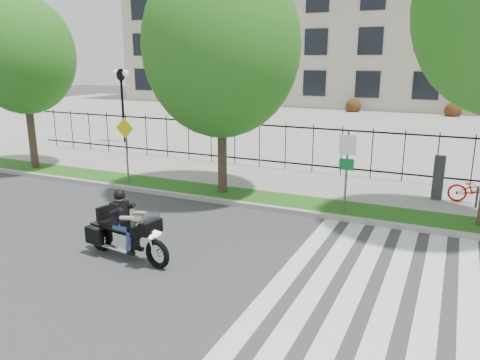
% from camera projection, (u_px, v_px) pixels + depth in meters
% --- Properties ---
extents(ground, '(120.00, 120.00, 0.00)m').
position_uv_depth(ground, '(205.00, 256.00, 11.62)').
color(ground, '#373739').
rests_on(ground, ground).
extents(curb, '(60.00, 0.20, 0.15)m').
position_uv_depth(curb, '(267.00, 208.00, 15.19)').
color(curb, '#9D9A94').
rests_on(curb, ground).
extents(grass_verge, '(60.00, 1.50, 0.15)m').
position_uv_depth(grass_verge, '(276.00, 201.00, 15.94)').
color(grass_verge, '#1A5314').
rests_on(grass_verge, ground).
extents(sidewalk, '(60.00, 3.50, 0.15)m').
position_uv_depth(sidewalk, '(299.00, 183.00, 18.13)').
color(sidewalk, gray).
rests_on(sidewalk, ground).
extents(plaza, '(80.00, 34.00, 0.10)m').
position_uv_depth(plaza, '(375.00, 127.00, 33.53)').
color(plaza, gray).
rests_on(plaza, ground).
extents(crosswalk_stripes, '(5.70, 8.00, 0.01)m').
position_uv_depth(crosswalk_stripes, '(410.00, 297.00, 9.64)').
color(crosswalk_stripes, silver).
rests_on(crosswalk_stripes, ground).
extents(iron_fence, '(30.00, 0.06, 2.00)m').
position_uv_depth(iron_fence, '(313.00, 149.00, 19.40)').
color(iron_fence, black).
rests_on(iron_fence, sidewalk).
extents(office_building, '(60.00, 21.90, 20.15)m').
position_uv_depth(office_building, '(414.00, 7.00, 48.51)').
color(office_building, '#B0A78E').
rests_on(office_building, ground).
extents(lamp_post_left, '(1.06, 0.70, 4.25)m').
position_uv_depth(lamp_post_left, '(122.00, 87.00, 26.25)').
color(lamp_post_left, black).
rests_on(lamp_post_left, ground).
extents(street_tree_0, '(4.23, 4.23, 7.19)m').
position_uv_depth(street_tree_0, '(23.00, 56.00, 19.35)').
color(street_tree_0, '#3C2820').
rests_on(street_tree_0, grass_verge).
extents(street_tree_1, '(5.30, 5.30, 8.07)m').
position_uv_depth(street_tree_1, '(221.00, 46.00, 15.50)').
color(street_tree_1, '#3C2820').
rests_on(street_tree_1, grass_verge).
extents(sign_pole_regulatory, '(0.50, 0.09, 2.50)m').
position_uv_depth(sign_pole_regulatory, '(347.00, 161.00, 14.21)').
color(sign_pole_regulatory, '#59595B').
rests_on(sign_pole_regulatory, grass_verge).
extents(sign_pole_warning, '(0.78, 0.09, 2.49)m').
position_uv_depth(sign_pole_warning, '(126.00, 141.00, 17.63)').
color(sign_pole_warning, '#59595B').
rests_on(sign_pole_warning, grass_verge).
extents(motorcycle_rider, '(2.69, 0.97, 2.09)m').
position_uv_depth(motorcycle_rider, '(126.00, 232.00, 11.35)').
color(motorcycle_rider, black).
rests_on(motorcycle_rider, ground).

